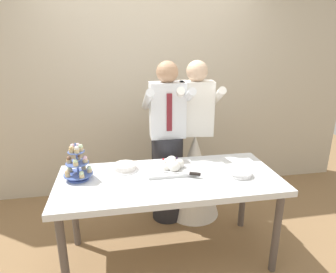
{
  "coord_description": "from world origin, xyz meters",
  "views": [
    {
      "loc": [
        -0.4,
        -2.14,
        1.84
      ],
      "look_at": [
        0.02,
        0.15,
        1.07
      ],
      "focal_mm": 31.55,
      "sensor_mm": 36.0,
      "label": 1
    }
  ],
  "objects_px": {
    "main_cake_tray": "(171,166)",
    "plate_stack": "(240,173)",
    "round_cake": "(125,167)",
    "person_groom": "(167,153)",
    "dessert_table": "(169,185)",
    "person_bride": "(194,164)",
    "cupcake_stand": "(78,164)"
  },
  "relations": [
    {
      "from": "main_cake_tray",
      "to": "person_groom",
      "type": "distance_m",
      "value": 0.5
    },
    {
      "from": "main_cake_tray",
      "to": "plate_stack",
      "type": "height_order",
      "value": "main_cake_tray"
    },
    {
      "from": "dessert_table",
      "to": "person_groom",
      "type": "bearing_deg",
      "value": 81.03
    },
    {
      "from": "dessert_table",
      "to": "cupcake_stand",
      "type": "xyz_separation_m",
      "value": [
        -0.72,
        0.1,
        0.2
      ]
    },
    {
      "from": "plate_stack",
      "to": "person_groom",
      "type": "height_order",
      "value": "person_groom"
    },
    {
      "from": "dessert_table",
      "to": "person_bride",
      "type": "relative_size",
      "value": 1.08
    },
    {
      "from": "main_cake_tray",
      "to": "plate_stack",
      "type": "distance_m",
      "value": 0.57
    },
    {
      "from": "round_cake",
      "to": "person_bride",
      "type": "relative_size",
      "value": 0.14
    },
    {
      "from": "person_groom",
      "to": "cupcake_stand",
      "type": "bearing_deg",
      "value": -147.43
    },
    {
      "from": "main_cake_tray",
      "to": "round_cake",
      "type": "distance_m",
      "value": 0.4
    },
    {
      "from": "main_cake_tray",
      "to": "round_cake",
      "type": "height_order",
      "value": "main_cake_tray"
    },
    {
      "from": "main_cake_tray",
      "to": "person_groom",
      "type": "xyz_separation_m",
      "value": [
        0.05,
        0.49,
        -0.07
      ]
    },
    {
      "from": "cupcake_stand",
      "to": "person_groom",
      "type": "distance_m",
      "value": 0.98
    },
    {
      "from": "dessert_table",
      "to": "plate_stack",
      "type": "xyz_separation_m",
      "value": [
        0.58,
        -0.07,
        0.1
      ]
    },
    {
      "from": "plate_stack",
      "to": "person_bride",
      "type": "relative_size",
      "value": 0.12
    },
    {
      "from": "cupcake_stand",
      "to": "person_bride",
      "type": "height_order",
      "value": "person_bride"
    },
    {
      "from": "round_cake",
      "to": "person_bride",
      "type": "height_order",
      "value": "person_bride"
    },
    {
      "from": "dessert_table",
      "to": "main_cake_tray",
      "type": "relative_size",
      "value": 4.24
    },
    {
      "from": "person_groom",
      "to": "plate_stack",
      "type": "bearing_deg",
      "value": -55.21
    },
    {
      "from": "plate_stack",
      "to": "round_cake",
      "type": "distance_m",
      "value": 0.97
    },
    {
      "from": "dessert_table",
      "to": "main_cake_tray",
      "type": "xyz_separation_m",
      "value": [
        0.04,
        0.13,
        0.11
      ]
    },
    {
      "from": "person_bride",
      "to": "person_groom",
      "type": "bearing_deg",
      "value": -174.61
    },
    {
      "from": "dessert_table",
      "to": "plate_stack",
      "type": "bearing_deg",
      "value": -6.97
    },
    {
      "from": "main_cake_tray",
      "to": "person_bride",
      "type": "relative_size",
      "value": 0.26
    },
    {
      "from": "dessert_table",
      "to": "person_groom",
      "type": "distance_m",
      "value": 0.63
    },
    {
      "from": "person_groom",
      "to": "person_bride",
      "type": "xyz_separation_m",
      "value": [
        0.3,
        0.03,
        -0.16
      ]
    },
    {
      "from": "dessert_table",
      "to": "main_cake_tray",
      "type": "bearing_deg",
      "value": 70.63
    },
    {
      "from": "round_cake",
      "to": "dessert_table",
      "type": "bearing_deg",
      "value": -31.11
    },
    {
      "from": "person_groom",
      "to": "person_bride",
      "type": "height_order",
      "value": "same"
    },
    {
      "from": "main_cake_tray",
      "to": "plate_stack",
      "type": "relative_size",
      "value": 2.09
    },
    {
      "from": "plate_stack",
      "to": "round_cake",
      "type": "height_order",
      "value": "round_cake"
    },
    {
      "from": "person_bride",
      "to": "plate_stack",
      "type": "bearing_deg",
      "value": -75.72
    }
  ]
}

